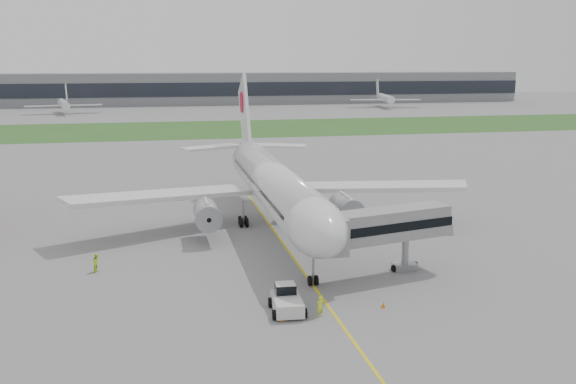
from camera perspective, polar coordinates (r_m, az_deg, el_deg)
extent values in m
plane|color=gray|center=(71.82, -0.67, -4.29)|extent=(600.00, 600.00, 0.00)
cube|color=#2A521E|center=(189.26, -7.77, 5.57)|extent=(600.00, 50.00, 0.02)
cube|color=gray|center=(298.33, -9.38, 9.05)|extent=(320.00, 22.00, 14.00)
cube|color=#20232D|center=(287.35, -9.28, 8.96)|extent=(320.00, 0.60, 6.00)
cylinder|color=silver|center=(74.35, -1.28, 0.70)|extent=(5.00, 38.00, 5.00)
ellipsoid|color=silver|center=(55.76, 2.41, -3.03)|extent=(5.00, 11.00, 5.00)
cube|color=black|center=(54.60, 2.67, -2.38)|extent=(3.20, 1.54, 1.14)
cone|color=silver|center=(95.64, -3.71, 3.62)|extent=(5.00, 10.53, 6.16)
cube|color=silver|center=(75.34, -11.32, -0.31)|extent=(22.13, 13.52, 1.70)
cube|color=silver|center=(79.81, 7.67, 0.48)|extent=(22.13, 13.52, 1.70)
cylinder|color=#939398|center=(71.45, -7.22, -1.98)|extent=(2.70, 5.20, 2.70)
cylinder|color=#939398|center=(74.38, 5.16, -1.39)|extent=(2.70, 5.20, 2.70)
cube|color=silver|center=(96.54, -3.88, 6.74)|extent=(0.45, 10.90, 12.76)
cylinder|color=#B90A25|center=(97.38, -3.98, 7.96)|extent=(0.60, 3.20, 3.20)
cube|color=silver|center=(97.48, -6.84, 3.95)|extent=(9.54, 6.34, 0.35)
cube|color=silver|center=(98.84, -1.04, 4.14)|extent=(9.54, 6.34, 0.35)
cylinder|color=#96969B|center=(57.38, 2.25, -6.82)|extent=(0.24, 0.24, 3.10)
cylinder|color=black|center=(77.84, -3.99, -2.63)|extent=(1.40, 1.10, 1.10)
cylinder|color=black|center=(78.93, 0.62, -2.41)|extent=(1.40, 1.10, 1.10)
cube|color=silver|center=(51.73, -0.07, -9.91)|extent=(2.44, 4.09, 1.06)
cube|color=silver|center=(52.40, -0.24, -8.60)|extent=(1.67, 1.50, 0.88)
cube|color=black|center=(52.38, -0.24, -8.55)|extent=(1.72, 1.55, 0.75)
cylinder|color=black|center=(52.92, -1.58, -9.77)|extent=(0.36, 0.81, 0.79)
cylinder|color=black|center=(53.24, 1.01, -9.63)|extent=(0.36, 0.81, 0.79)
cylinder|color=black|center=(50.49, -1.21, -10.86)|extent=(0.36, 0.81, 0.79)
cylinder|color=black|center=(50.81, 1.50, -10.70)|extent=(0.36, 0.81, 0.79)
cube|color=#939396|center=(59.55, 8.55, -2.91)|extent=(13.45, 5.87, 2.82)
cube|color=black|center=(59.55, 8.55, -2.91)|extent=(13.65, 6.01, 0.85)
cube|color=#939396|center=(55.65, 3.86, -3.84)|extent=(2.44, 3.19, 3.19)
cylinder|color=#96969B|center=(62.33, 10.38, -5.27)|extent=(0.66, 0.66, 3.57)
cube|color=#96969B|center=(62.76, 10.33, -6.54)|extent=(2.50, 1.81, 0.66)
cylinder|color=black|center=(62.08, 9.41, -6.71)|extent=(0.43, 0.71, 0.66)
cylinder|color=black|center=(63.46, 11.23, -6.37)|extent=(0.43, 0.71, 0.66)
cone|color=orange|center=(50.33, -0.53, -11.03)|extent=(0.45, 0.45, 0.62)
cone|color=orange|center=(53.35, 8.47, -9.88)|extent=(0.37, 0.37, 0.51)
imported|color=#DEFF2A|center=(51.04, 2.85, -10.09)|extent=(0.69, 0.55, 1.66)
imported|color=#C1FF2A|center=(63.72, -16.63, -6.03)|extent=(0.93, 1.05, 1.80)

